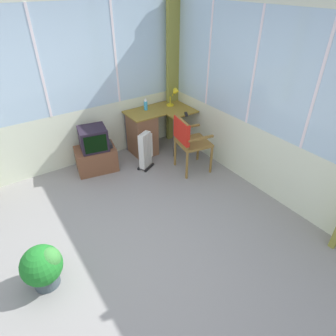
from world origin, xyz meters
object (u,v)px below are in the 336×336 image
Objects in this scene: spray_bottle at (146,104)px; desk at (144,132)px; tv_on_stand at (95,152)px; wooden_armchair at (187,138)px; space_heater at (146,150)px; desk_lamp at (175,94)px; tv_remote at (186,114)px; potted_plant at (43,266)px.

desk is at bearing -139.59° from spray_bottle.
spray_bottle reaches higher than tv_on_stand.
desk is 0.48m from spray_bottle.
space_heater is (-0.49, 0.46, -0.28)m from wooden_armchair.
desk_lamp reaches higher than space_heater.
tv_on_stand is at bearing 144.66° from wooden_armchair.
tv_remote is 0.92m from space_heater.
desk reaches higher than space_heater.
wooden_armchair is (-0.31, -0.44, -0.17)m from tv_remote.
desk_lamp is 0.66× the size of potted_plant.
wooden_armchair is (0.26, -0.92, 0.20)m from desk.
tv_remote is 0.69× the size of spray_bottle.
desk_lamp is (0.66, -0.03, 0.57)m from desk.
potted_plant is at bearing -148.12° from desk_lamp.
space_heater is (-0.80, 0.02, -0.45)m from tv_remote.
desk_lamp is 1.74m from tv_on_stand.
potted_plant is (-2.02, -1.38, -0.05)m from space_heater.
tv_remote is at bearing -15.30° from tv_on_stand.
spray_bottle is (-0.54, 0.12, -0.11)m from desk_lamp.
desk is 0.98m from wooden_armchair.
tv_on_stand reaches higher than space_heater.
space_heater is at bearing 34.30° from potted_plant.
tv_remote is 0.30× the size of potted_plant.
space_heater is at bearing -122.06° from spray_bottle.
wooden_armchair is at bearing -114.20° from desk_lamp.
tv_on_stand is at bearing -176.34° from desk.
desk is 1.49× the size of tv_on_stand.
space_heater is at bearing 136.96° from wooden_armchair.
tv_on_stand is at bearing -171.64° from spray_bottle.
tv_remote is 0.16× the size of wooden_armchair.
desk_lamp is at bearing 25.89° from space_heater.
tv_remote is 0.20× the size of tv_on_stand.
tv_remote is at bearing 25.75° from potted_plant.
desk is at bearing 177.65° from desk_lamp.
tv_remote reaches higher than space_heater.
wooden_armchair reaches higher than space_heater.
desk is at bearing 105.56° from wooden_armchair.
desk is 5.21× the size of spray_bottle.
tv_remote is 0.23× the size of space_heater.
tv_on_stand is at bearing 53.76° from potted_plant.
desk reaches higher than tv_on_stand.
spray_bottle is 3.12m from potted_plant.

